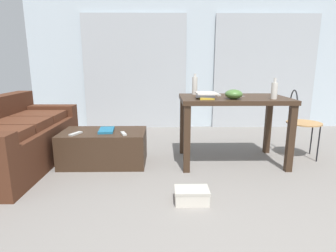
{
  "coord_description": "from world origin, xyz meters",
  "views": [
    {
      "loc": [
        -0.66,
        -1.41,
        1.17
      ],
      "look_at": [
        -0.61,
        1.8,
        0.43
      ],
      "focal_mm": 29.34,
      "sensor_mm": 36.0,
      "label": 1
    }
  ],
  "objects_px": {
    "magazine": "(106,130)",
    "scissors": "(238,96)",
    "bottle_near": "(195,85)",
    "tv_remote_on_table": "(218,95)",
    "bowl": "(234,94)",
    "tv_remote_primary": "(124,134)",
    "couch": "(14,140)",
    "coffee_table": "(104,147)",
    "craft_table": "(233,107)",
    "bottle_far": "(274,90)",
    "book_stack": "(206,95)",
    "shoebox": "(192,195)",
    "tv_remote_secondary": "(76,134)",
    "wire_chair": "(299,116)"
  },
  "relations": [
    {
      "from": "magazine",
      "to": "scissors",
      "type": "bearing_deg",
      "value": -2.3
    },
    {
      "from": "bottle_near",
      "to": "tv_remote_on_table",
      "type": "distance_m",
      "value": 0.32
    },
    {
      "from": "bowl",
      "to": "tv_remote_primary",
      "type": "distance_m",
      "value": 1.29
    },
    {
      "from": "couch",
      "to": "bowl",
      "type": "bearing_deg",
      "value": -1.86
    },
    {
      "from": "coffee_table",
      "to": "bowl",
      "type": "height_order",
      "value": "bowl"
    },
    {
      "from": "couch",
      "to": "craft_table",
      "type": "height_order",
      "value": "craft_table"
    },
    {
      "from": "bottle_far",
      "to": "book_stack",
      "type": "bearing_deg",
      "value": 175.76
    },
    {
      "from": "book_stack",
      "to": "shoebox",
      "type": "relative_size",
      "value": 0.89
    },
    {
      "from": "coffee_table",
      "to": "shoebox",
      "type": "relative_size",
      "value": 3.33
    },
    {
      "from": "tv_remote_on_table",
      "to": "couch",
      "type": "bearing_deg",
      "value": -173.22
    },
    {
      "from": "tv_remote_primary",
      "to": "tv_remote_secondary",
      "type": "xyz_separation_m",
      "value": [
        -0.53,
        0.0,
        0.0
      ]
    },
    {
      "from": "bottle_near",
      "to": "book_stack",
      "type": "xyz_separation_m",
      "value": [
        0.08,
        -0.42,
        -0.08
      ]
    },
    {
      "from": "craft_table",
      "to": "bowl",
      "type": "height_order",
      "value": "bowl"
    },
    {
      "from": "bowl",
      "to": "tv_remote_on_table",
      "type": "relative_size",
      "value": 1.23
    },
    {
      "from": "couch",
      "to": "coffee_table",
      "type": "distance_m",
      "value": 1.02
    },
    {
      "from": "wire_chair",
      "to": "book_stack",
      "type": "distance_m",
      "value": 1.29
    },
    {
      "from": "craft_table",
      "to": "book_stack",
      "type": "distance_m",
      "value": 0.41
    },
    {
      "from": "bottle_far",
      "to": "tv_remote_secondary",
      "type": "xyz_separation_m",
      "value": [
        -2.18,
        0.01,
        -0.48
      ]
    },
    {
      "from": "couch",
      "to": "wire_chair",
      "type": "height_order",
      "value": "wire_chair"
    },
    {
      "from": "tv_remote_primary",
      "to": "tv_remote_secondary",
      "type": "bearing_deg",
      "value": 160.17
    },
    {
      "from": "craft_table",
      "to": "magazine",
      "type": "relative_size",
      "value": 4.31
    },
    {
      "from": "bottle_near",
      "to": "bowl",
      "type": "bearing_deg",
      "value": -50.8
    },
    {
      "from": "wire_chair",
      "to": "scissors",
      "type": "distance_m",
      "value": 0.86
    },
    {
      "from": "scissors",
      "to": "couch",
      "type": "bearing_deg",
      "value": -176.68
    },
    {
      "from": "tv_remote_primary",
      "to": "book_stack",
      "type": "bearing_deg",
      "value": -17.09
    },
    {
      "from": "couch",
      "to": "scissors",
      "type": "relative_size",
      "value": 15.91
    },
    {
      "from": "book_stack",
      "to": "shoebox",
      "type": "distance_m",
      "value": 1.17
    },
    {
      "from": "tv_remote_secondary",
      "to": "shoebox",
      "type": "height_order",
      "value": "tv_remote_secondary"
    },
    {
      "from": "craft_table",
      "to": "tv_remote_secondary",
      "type": "relative_size",
      "value": 7.23
    },
    {
      "from": "bottle_near",
      "to": "tv_remote_secondary",
      "type": "height_order",
      "value": "bottle_near"
    },
    {
      "from": "coffee_table",
      "to": "tv_remote_secondary",
      "type": "relative_size",
      "value": 5.76
    },
    {
      "from": "coffee_table",
      "to": "tv_remote_on_table",
      "type": "relative_size",
      "value": 6.3
    },
    {
      "from": "bottle_far",
      "to": "book_stack",
      "type": "height_order",
      "value": "bottle_far"
    },
    {
      "from": "craft_table",
      "to": "tv_remote_primary",
      "type": "height_order",
      "value": "craft_table"
    },
    {
      "from": "coffee_table",
      "to": "craft_table",
      "type": "xyz_separation_m",
      "value": [
        1.52,
        0.05,
        0.47
      ]
    },
    {
      "from": "bowl",
      "to": "magazine",
      "type": "distance_m",
      "value": 1.51
    },
    {
      "from": "tv_remote_on_table",
      "to": "shoebox",
      "type": "height_order",
      "value": "tv_remote_on_table"
    },
    {
      "from": "book_stack",
      "to": "craft_table",
      "type": "bearing_deg",
      "value": 23.6
    },
    {
      "from": "book_stack",
      "to": "scissors",
      "type": "xyz_separation_m",
      "value": [
        0.41,
        0.19,
        -0.03
      ]
    },
    {
      "from": "tv_remote_secondary",
      "to": "magazine",
      "type": "height_order",
      "value": "magazine"
    },
    {
      "from": "coffee_table",
      "to": "scissors",
      "type": "height_order",
      "value": "scissors"
    },
    {
      "from": "coffee_table",
      "to": "tv_remote_secondary",
      "type": "bearing_deg",
      "value": -152.19
    },
    {
      "from": "tv_remote_on_table",
      "to": "tv_remote_secondary",
      "type": "xyz_separation_m",
      "value": [
        -1.64,
        -0.32,
        -0.4
      ]
    },
    {
      "from": "craft_table",
      "to": "bowl",
      "type": "bearing_deg",
      "value": -103.75
    },
    {
      "from": "bottle_near",
      "to": "tv_remote_secondary",
      "type": "bearing_deg",
      "value": -161.59
    },
    {
      "from": "scissors",
      "to": "shoebox",
      "type": "bearing_deg",
      "value": -121.48
    },
    {
      "from": "bottle_far",
      "to": "tv_remote_primary",
      "type": "bearing_deg",
      "value": 179.55
    },
    {
      "from": "tv_remote_secondary",
      "to": "magazine",
      "type": "xyz_separation_m",
      "value": [
        0.31,
        0.15,
        0.0
      ]
    },
    {
      "from": "tv_remote_on_table",
      "to": "craft_table",
      "type": "bearing_deg",
      "value": -40.0
    },
    {
      "from": "coffee_table",
      "to": "craft_table",
      "type": "relative_size",
      "value": 0.8
    }
  ]
}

